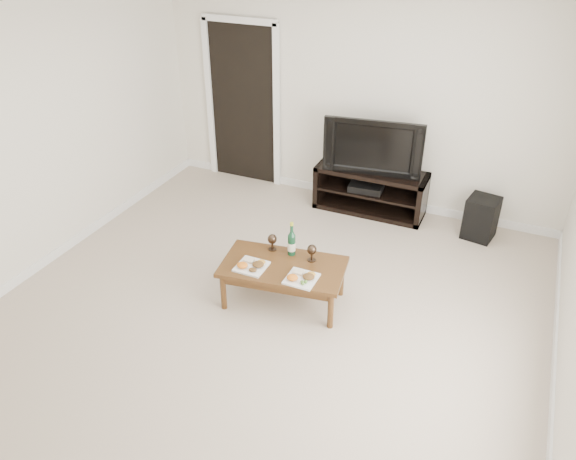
{
  "coord_description": "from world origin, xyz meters",
  "views": [
    {
      "loc": [
        1.86,
        -3.5,
        3.39
      ],
      "look_at": [
        0.04,
        0.59,
        0.7
      ],
      "focal_mm": 35.0,
      "sensor_mm": 36.0,
      "label": 1
    }
  ],
  "objects_px": {
    "television": "(374,144)",
    "coffee_table": "(283,283)",
    "media_console": "(370,191)",
    "subwoofer": "(481,218)"
  },
  "relations": [
    {
      "from": "media_console",
      "to": "coffee_table",
      "type": "distance_m",
      "value": 2.09
    },
    {
      "from": "media_console",
      "to": "coffee_table",
      "type": "relative_size",
      "value": 1.17
    },
    {
      "from": "subwoofer",
      "to": "coffee_table",
      "type": "bearing_deg",
      "value": -117.96
    },
    {
      "from": "television",
      "to": "coffee_table",
      "type": "xyz_separation_m",
      "value": [
        -0.23,
        -2.08,
        -0.67
      ]
    },
    {
      "from": "subwoofer",
      "to": "coffee_table",
      "type": "xyz_separation_m",
      "value": [
        -1.55,
        -1.99,
        -0.03
      ]
    },
    {
      "from": "media_console",
      "to": "coffee_table",
      "type": "xyz_separation_m",
      "value": [
        -0.23,
        -2.08,
        -0.07
      ]
    },
    {
      "from": "television",
      "to": "coffee_table",
      "type": "bearing_deg",
      "value": -104.17
    },
    {
      "from": "media_console",
      "to": "subwoofer",
      "type": "relative_size",
      "value": 2.73
    },
    {
      "from": "television",
      "to": "coffee_table",
      "type": "relative_size",
      "value": 1.0
    },
    {
      "from": "media_console",
      "to": "television",
      "type": "height_order",
      "value": "television"
    }
  ]
}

